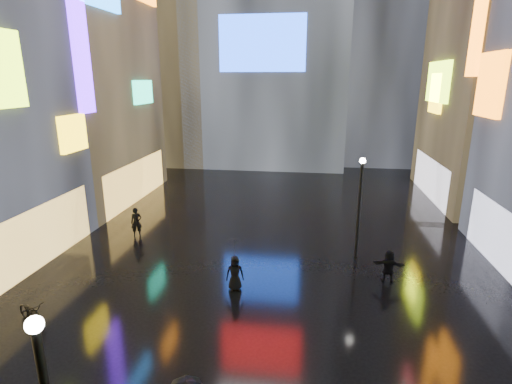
# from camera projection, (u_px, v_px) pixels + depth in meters

# --- Properties ---
(ground) EXTENTS (140.00, 140.00, 0.00)m
(ground) POSITION_uv_depth(u_px,v_px,m) (275.00, 237.00, 23.19)
(ground) COLOR black
(ground) RESTS_ON ground
(building_left_far) EXTENTS (10.28, 12.00, 22.00)m
(building_left_far) POSITION_uv_depth(u_px,v_px,m) (60.00, 48.00, 28.07)
(building_left_far) COLOR black
(building_left_far) RESTS_ON ground
(tower_flank_left) EXTENTS (10.00, 10.00, 26.00)m
(tower_flank_left) POSITION_uv_depth(u_px,v_px,m) (166.00, 39.00, 42.48)
(tower_flank_left) COLOR black
(tower_flank_left) RESTS_ON ground
(lamp_far) EXTENTS (0.30, 0.30, 5.20)m
(lamp_far) POSITION_uv_depth(u_px,v_px,m) (360.00, 202.00, 19.94)
(lamp_far) COLOR black
(lamp_far) RESTS_ON ground
(pedestrian_4) EXTENTS (0.86, 0.66, 1.57)m
(pedestrian_4) POSITION_uv_depth(u_px,v_px,m) (235.00, 273.00, 17.24)
(pedestrian_4) COLOR black
(pedestrian_4) RESTS_ON ground
(pedestrian_5) EXTENTS (1.45, 0.62, 1.52)m
(pedestrian_5) POSITION_uv_depth(u_px,v_px,m) (389.00, 266.00, 17.94)
(pedestrian_5) COLOR black
(pedestrian_5) RESTS_ON ground
(pedestrian_6) EXTENTS (0.74, 0.64, 1.72)m
(pedestrian_6) POSITION_uv_depth(u_px,v_px,m) (136.00, 222.00, 23.14)
(pedestrian_6) COLOR black
(pedestrian_6) RESTS_ON ground
(umbrella_2) EXTENTS (1.09, 1.11, 0.80)m
(umbrella_2) POSITION_uv_depth(u_px,v_px,m) (234.00, 248.00, 16.92)
(umbrella_2) COLOR black
(umbrella_2) RESTS_ON pedestrian_4
(bicycle) EXTENTS (1.80, 1.29, 0.90)m
(bicycle) POSITION_uv_depth(u_px,v_px,m) (32.00, 312.00, 14.96)
(bicycle) COLOR black
(bicycle) RESTS_ON ground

